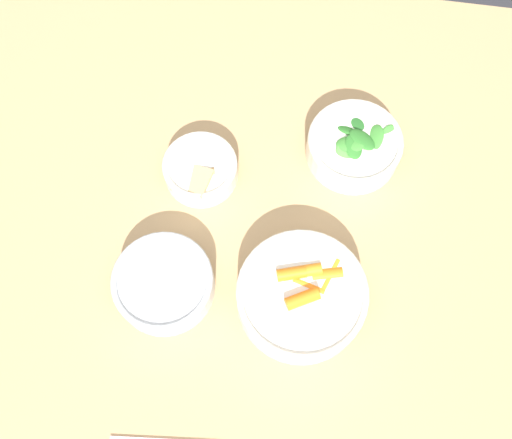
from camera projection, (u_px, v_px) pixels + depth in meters
name	position (u px, v px, depth m)	size (l,w,h in m)	color
ground_plane	(238.00, 300.00, 1.63)	(10.00, 10.00, 0.00)	#2D2D33
dining_table	(228.00, 219.00, 1.05)	(1.02, 0.93, 0.74)	tan
bowl_carrots	(302.00, 296.00, 0.85)	(0.19, 0.19, 0.07)	silver
bowl_greens	(355.00, 145.00, 0.95)	(0.16, 0.16, 0.06)	silver
bowl_beans_hotdog	(164.00, 283.00, 0.86)	(0.15, 0.15, 0.05)	silver
bowl_cookies	(201.00, 169.00, 0.94)	(0.12, 0.12, 0.05)	silver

